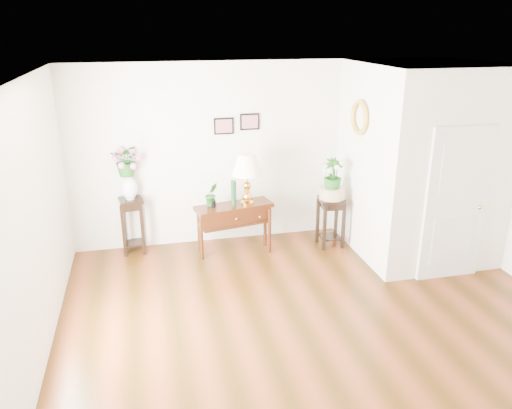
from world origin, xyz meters
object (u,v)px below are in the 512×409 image
object	(u,v)px
console_table	(234,229)
plant_stand_a	(133,226)
table_lamp	(247,181)
plant_stand_b	(330,222)

from	to	relation	value
console_table	plant_stand_a	xyz separation A→B (m)	(-1.49, 0.36, 0.04)
console_table	plant_stand_a	world-z (taller)	plant_stand_a
table_lamp	plant_stand_b	distance (m)	1.50
plant_stand_a	plant_stand_b	xyz separation A→B (m)	(3.00, -0.45, -0.04)
table_lamp	plant_stand_b	world-z (taller)	table_lamp
plant_stand_a	plant_stand_b	size ratio (longest dim) A/B	1.10
table_lamp	plant_stand_a	distance (m)	1.86
console_table	plant_stand_b	bearing A→B (deg)	-14.49
console_table	plant_stand_b	world-z (taller)	plant_stand_b
console_table	table_lamp	distance (m)	0.76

